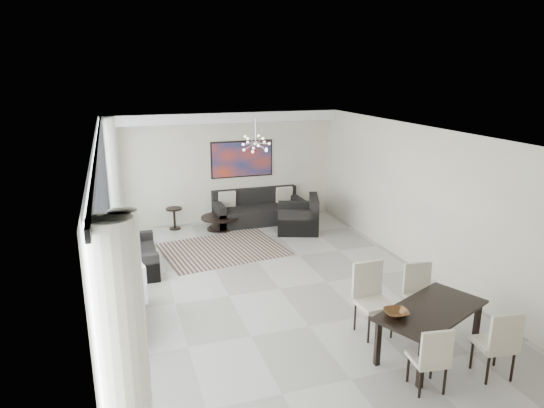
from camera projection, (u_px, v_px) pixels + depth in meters
name	position (u px, v px, depth m)	size (l,w,h in m)	color
room_shell	(304.00, 212.00, 8.77)	(6.00, 9.00, 2.90)	#A8A39B
window_wall	(112.00, 229.00, 7.76)	(0.37, 8.95, 2.90)	white
soffit	(224.00, 118.00, 12.21)	(5.98, 0.40, 0.26)	white
painting	(242.00, 159.00, 12.82)	(1.68, 0.04, 0.98)	#BA3319
chandelier	(256.00, 144.00, 10.77)	(0.66, 0.66, 0.71)	silver
rug	(223.00, 249.00, 11.00)	(2.62, 2.02, 0.01)	black
coffee_table	(220.00, 222.00, 12.34)	(0.95, 0.95, 0.33)	black
bowl_coffee	(220.00, 215.00, 12.31)	(0.21, 0.21, 0.07)	brown
sofa_main	(258.00, 211.00, 12.92)	(2.34, 0.96, 0.85)	black
loveseat	(132.00, 258.00, 9.79)	(0.88, 1.56, 0.78)	black
armchair	(300.00, 219.00, 12.20)	(1.30, 1.33, 0.89)	black
side_table	(174.00, 215.00, 12.29)	(0.41, 0.41, 0.56)	black
tv_console	(125.00, 309.00, 7.67)	(0.49, 1.75, 0.55)	black
television	(133.00, 275.00, 7.58)	(1.03, 0.14, 0.59)	gray
dining_table	(431.00, 315.00, 6.79)	(1.91, 1.47, 0.71)	black
dining_chair_sw	(432.00, 356.00, 5.99)	(0.47, 0.47, 0.91)	#BDB69C
dining_chair_se	(500.00, 341.00, 6.24)	(0.51, 0.51, 0.99)	#BDB69C
dining_chair_nw	(371.00, 293.00, 7.41)	(0.53, 0.53, 1.11)	#BDB69C
dining_chair_ne	(419.00, 290.00, 7.68)	(0.51, 0.51, 0.99)	#BDB69C
bowl_dining	(396.00, 313.00, 6.57)	(0.33, 0.33, 0.08)	brown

